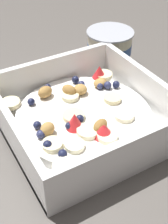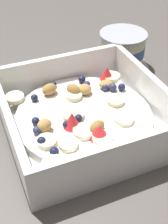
% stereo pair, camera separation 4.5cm
% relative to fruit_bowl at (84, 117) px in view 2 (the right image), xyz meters
% --- Properties ---
extents(ground_plane, '(2.40, 2.40, 0.00)m').
position_rel_fruit_bowl_xyz_m(ground_plane, '(0.02, -0.00, -0.02)').
color(ground_plane, '#56514C').
extents(fruit_bowl, '(0.23, 0.23, 0.07)m').
position_rel_fruit_bowl_xyz_m(fruit_bowl, '(0.00, 0.00, 0.00)').
color(fruit_bowl, white).
rests_on(fruit_bowl, ground).
extents(spoon, '(0.07, 0.17, 0.01)m').
position_rel_fruit_bowl_xyz_m(spoon, '(0.17, 0.07, -0.02)').
color(spoon, silver).
rests_on(spoon, ground).
extents(yogurt_cup, '(0.09, 0.09, 0.07)m').
position_rel_fruit_bowl_xyz_m(yogurt_cup, '(0.14, 0.14, 0.01)').
color(yogurt_cup, beige).
rests_on(yogurt_cup, ground).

